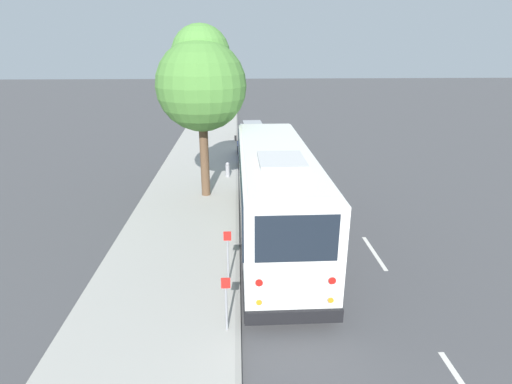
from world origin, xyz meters
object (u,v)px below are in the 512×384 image
Objects in this scene: parked_sedan_blue at (252,152)px; shuttle_bus at (275,190)px; parked_sedan_silver at (252,131)px; street_tree at (201,80)px; sign_post_far at (228,257)px; fire_hydrant at (228,170)px; sign_post_near at (226,303)px.

shuttle_bus is at bearing -179.50° from parked_sedan_blue.
parked_sedan_blue is 0.98× the size of parked_sedan_silver.
sign_post_far is (-7.62, -1.19, -4.39)m from street_tree.
sign_post_far reaches higher than fire_hydrant.
fire_hydrant is (-9.88, 1.71, -0.06)m from parked_sedan_silver.
shuttle_bus is 6.34× the size of sign_post_far.
parked_sedan_silver is 10.03m from fire_hydrant.
parked_sedan_silver is at bearing -12.09° from street_tree.
sign_post_near is 2.12m from sign_post_far.
shuttle_bus reaches higher than parked_sedan_silver.
sign_post_far is 2.04× the size of fire_hydrant.
parked_sedan_blue is 0.60× the size of street_tree.
street_tree is (-12.47, 2.67, 4.78)m from parked_sedan_silver.
parked_sedan_blue is 3.81m from fire_hydrant.
fire_hydrant is (12.32, 0.23, -0.36)m from sign_post_near.
parked_sedan_silver is (6.34, -0.29, 0.00)m from parked_sedan_blue.
shuttle_bus is 2.29× the size of parked_sedan_silver.
sign_post_near is (-22.20, 1.48, 0.30)m from parked_sedan_silver.
sign_post_near is (-15.86, 1.19, 0.30)m from parked_sedan_blue.
sign_post_far is at bearing 0.00° from sign_post_near.
sign_post_near reaches higher than parked_sedan_blue.
sign_post_near is 12.33m from fire_hydrant.
parked_sedan_silver is at bearing -4.51° from parked_sedan_blue.
sign_post_near is (-5.15, 1.63, -1.02)m from shuttle_bus.
shuttle_bus is 2.33× the size of parked_sedan_blue.
fire_hydrant is (-3.54, 1.41, -0.05)m from parked_sedan_blue.
sign_post_near reaches higher than fire_hydrant.
sign_post_near is at bearing -173.02° from street_tree.
sign_post_far is (-20.09, 1.48, 0.39)m from parked_sedan_silver.
shuttle_bus reaches higher than parked_sedan_blue.
parked_sedan_silver is 3.12× the size of sign_post_near.
sign_post_far is at bearing -171.11° from street_tree.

